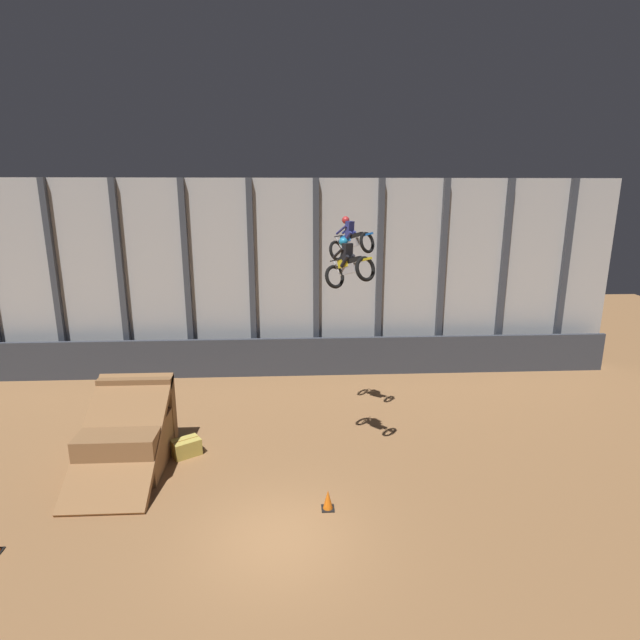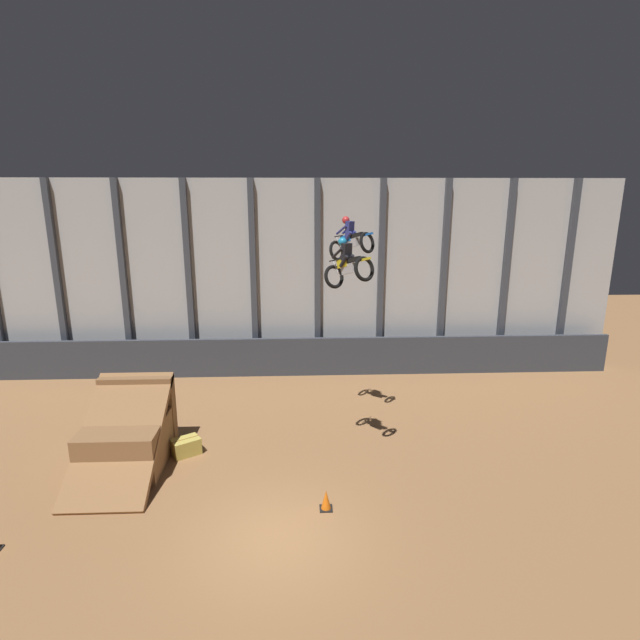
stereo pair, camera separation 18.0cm
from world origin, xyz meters
TOP-DOWN VIEW (x-y plane):
  - ground_plane at (0.00, 0.00)m, footprint 60.00×60.00m
  - arena_back_wall at (-0.00, 12.67)m, footprint 32.00×0.40m
  - lower_barrier at (0.00, 11.74)m, footprint 31.36×0.20m
  - dirt_ramp at (-4.95, 4.06)m, footprint 2.47×4.29m
  - rider_bike_left_air at (2.07, 3.58)m, footprint 1.56×1.77m
  - rider_bike_right_air at (2.43, 6.31)m, footprint 1.68×1.69m
  - traffic_cone_arena_edge at (1.33, 1.17)m, footprint 0.36×0.36m
  - hay_bale_trackside at (-3.23, 4.38)m, footprint 1.08×0.99m

SIDE VIEW (x-z plane):
  - ground_plane at x=0.00m, z-range 0.00..0.00m
  - hay_bale_trackside at x=-3.23m, z-range -0.01..0.57m
  - traffic_cone_arena_edge at x=1.33m, z-range -0.01..0.57m
  - dirt_ramp at x=-4.95m, z-range -0.42..2.27m
  - lower_barrier at x=0.00m, z-range 0.00..1.86m
  - arena_back_wall at x=0.00m, z-range 0.00..9.23m
  - rider_bike_left_air at x=2.07m, z-range 5.69..7.32m
  - rider_bike_right_air at x=2.43m, z-range 6.18..7.79m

